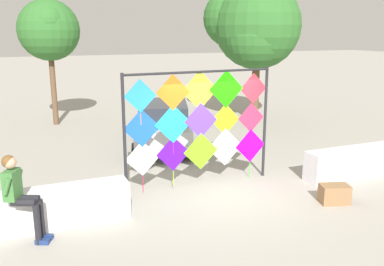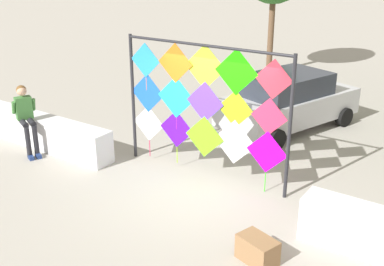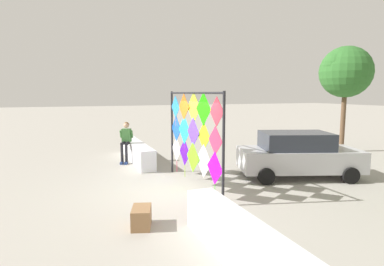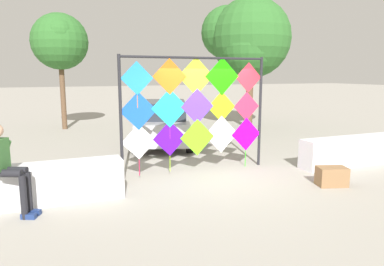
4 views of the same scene
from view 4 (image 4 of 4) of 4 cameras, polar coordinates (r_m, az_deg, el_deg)
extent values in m
plane|color=#9E998E|center=(8.35, 4.18, -7.16)|extent=(120.00, 120.00, 0.00)
cube|color=silver|center=(7.25, -27.95, -7.80)|extent=(4.23, 0.55, 0.75)
cube|color=silver|center=(10.74, 26.33, -2.31)|extent=(4.23, 0.55, 0.75)
cylinder|color=#232328|center=(7.90, -11.28, 2.09)|extent=(0.07, 0.07, 2.79)
cylinder|color=#232328|center=(9.41, 10.78, 3.28)|extent=(0.07, 0.07, 2.79)
cylinder|color=#232328|center=(8.44, 0.73, 11.90)|extent=(3.63, 0.19, 0.06)
cube|color=white|center=(8.10, -8.47, -1.38)|extent=(0.81, 0.04, 0.81)
cylinder|color=#E5164D|center=(8.24, -8.39, -5.45)|extent=(0.02, 0.02, 0.39)
cube|color=#500FCD|center=(8.31, -3.54, -0.86)|extent=(0.83, 0.04, 0.83)
cylinder|color=#9EE516|center=(8.45, -3.53, -4.88)|extent=(0.02, 0.02, 0.38)
cube|color=#70E11C|center=(8.57, 0.86, -0.69)|extent=(0.89, 0.05, 0.89)
cube|color=white|center=(8.89, 4.70, -0.21)|extent=(0.93, 0.05, 0.93)
cube|color=#DB06F0|center=(9.24, 8.62, -0.19)|extent=(0.85, 0.04, 0.85)
cylinder|color=#2AE516|center=(9.38, 8.49, -4.15)|extent=(0.02, 0.02, 0.47)
cube|color=blue|center=(7.99, -8.53, 3.49)|extent=(0.85, 0.04, 0.85)
cylinder|color=gold|center=(8.09, -8.44, -0.96)|extent=(0.02, 0.02, 0.41)
cube|color=#1ECCE2|center=(8.21, -3.56, 3.96)|extent=(0.89, 0.05, 0.89)
cylinder|color=red|center=(8.29, -3.54, 0.00)|extent=(0.02, 0.02, 0.26)
cube|color=#5D37EF|center=(8.47, 0.84, 4.24)|extent=(0.85, 0.04, 0.85)
cube|color=#9DD618|center=(8.80, 4.72, 4.17)|extent=(0.77, 0.04, 0.77)
cylinder|color=#5416E5|center=(8.88, 4.64, 0.63)|extent=(0.02, 0.02, 0.34)
cube|color=#F12B52|center=(9.15, 8.68, 4.20)|extent=(0.74, 0.04, 0.74)
cylinder|color=#16E5BD|center=(9.22, 8.57, 1.06)|extent=(0.02, 0.02, 0.28)
cube|color=#248CDF|center=(7.93, -8.77, 8.62)|extent=(0.74, 0.04, 0.74)
cylinder|color=orange|center=(7.96, -8.70, 4.97)|extent=(0.02, 0.02, 0.28)
cube|color=orange|center=(8.16, -3.59, 8.98)|extent=(0.82, 0.04, 0.82)
cube|color=#B7D32C|center=(8.45, 0.65, 9.03)|extent=(0.91, 0.05, 0.91)
cylinder|color=#3916E5|center=(8.49, 0.62, 4.89)|extent=(0.02, 0.02, 0.31)
cube|color=#1DE008|center=(8.75, 4.84, 8.99)|extent=(0.90, 0.05, 0.90)
cube|color=#CF2D3F|center=(9.14, 9.00, 8.74)|extent=(0.75, 0.04, 0.75)
cylinder|color=black|center=(6.60, -25.26, -9.23)|extent=(0.11, 0.11, 0.75)
cylinder|color=black|center=(6.59, -27.10, -5.74)|extent=(0.43, 0.29, 0.13)
cube|color=navy|center=(6.68, -24.59, -11.96)|extent=(0.26, 0.19, 0.09)
cylinder|color=black|center=(6.74, -24.59, -8.79)|extent=(0.11, 0.11, 0.75)
cylinder|color=black|center=(6.73, -26.40, -5.37)|extent=(0.43, 0.29, 0.13)
cube|color=navy|center=(6.82, -23.93, -11.47)|extent=(0.26, 0.19, 0.09)
cylinder|color=#3D7538|center=(6.86, -27.43, -2.26)|extent=(0.19, 0.15, 0.31)
cube|color=#B7B7BC|center=(12.05, -4.60, 0.92)|extent=(2.78, 4.14, 0.68)
cube|color=#282D38|center=(11.84, -4.65, 3.76)|extent=(2.05, 2.49, 0.55)
cylinder|color=black|center=(13.43, -7.97, 0.27)|extent=(0.35, 0.55, 0.51)
cylinder|color=black|center=(13.40, -0.98, 0.34)|extent=(0.35, 0.55, 0.51)
cylinder|color=black|center=(10.88, -9.02, -1.92)|extent=(0.35, 0.55, 0.51)
cylinder|color=black|center=(10.85, -0.38, -1.84)|extent=(0.35, 0.55, 0.51)
cube|color=olive|center=(8.29, 21.38, -6.45)|extent=(0.70, 0.54, 0.41)
cylinder|color=brown|center=(16.32, -19.88, 5.82)|extent=(0.21, 0.21, 2.99)
sphere|color=#2D6628|center=(16.34, -20.33, 13.52)|extent=(2.33, 2.33, 2.33)
sphere|color=#2D6628|center=(16.61, -21.07, 12.57)|extent=(1.45, 1.45, 1.45)
sphere|color=#2D6628|center=(15.84, -20.33, 14.68)|extent=(1.23, 1.23, 1.23)
sphere|color=#2D6628|center=(16.28, -20.38, 13.19)|extent=(1.97, 1.97, 1.97)
cylinder|color=brown|center=(15.94, 9.14, 5.93)|extent=(0.31, 0.31, 2.85)
sphere|color=#2D6628|center=(15.98, 9.38, 14.70)|extent=(3.40, 3.40, 3.40)
sphere|color=#2D6628|center=(15.51, 8.94, 13.36)|extent=(2.44, 2.44, 2.44)
sphere|color=#2D6628|center=(16.37, 5.64, 15.67)|extent=(2.30, 2.30, 2.30)
sphere|color=#2D6628|center=(16.04, 8.65, 15.70)|extent=(1.95, 1.95, 1.95)
camera|label=1|loc=(1.56, -173.79, 42.06)|focal=38.70mm
camera|label=2|loc=(8.54, 70.35, 18.25)|focal=45.39mm
camera|label=3|loc=(12.57, 47.63, 8.07)|focal=29.49mm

